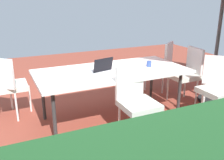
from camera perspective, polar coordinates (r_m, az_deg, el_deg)
The scene contains 9 objects.
ground_plane at distance 4.05m, azimuth 0.00°, elevation -8.54°, with size 10.00×10.00×0.02m, color brown.
dining_table at distance 3.77m, azimuth 0.00°, elevation 1.56°, with size 2.25×1.08×0.78m.
chair_southeast at distance 4.17m, azimuth -22.33°, elevation -0.78°, with size 0.58×0.59×0.98m.
chair_west at distance 4.64m, azimuth 16.47°, elevation 1.70°, with size 0.49×0.48×0.98m.
chair_northwest at distance 4.07m, azimuth 22.71°, elevation -1.29°, with size 0.59×0.59×0.98m.
chair_southwest at distance 5.14m, azimuth 10.96°, elevation 3.69°, with size 0.58×0.58×0.98m.
chair_north at distance 3.30m, azimuth 5.47°, elevation -4.32°, with size 0.48×0.49×0.98m.
laptop at distance 3.67m, azimuth -2.61°, elevation 2.62°, with size 0.37×0.31×0.21m.
cup at distance 3.98m, azimuth 8.36°, elevation 3.65°, with size 0.08×0.08×0.09m, color #334C99.
Camera 1 is at (1.51, 3.28, 1.81)m, focal length 40.47 mm.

